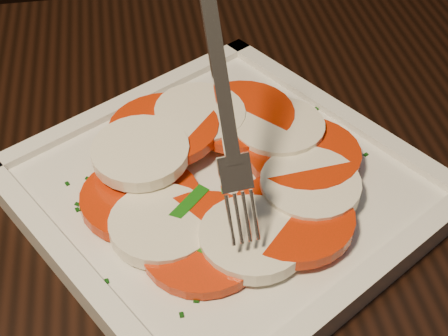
{
  "coord_description": "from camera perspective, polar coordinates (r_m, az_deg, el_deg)",
  "views": [
    {
      "loc": [
        -0.06,
        -0.27,
        1.08
      ],
      "look_at": [
        0.03,
        0.03,
        0.78
      ],
      "focal_mm": 50.0,
      "sensor_mm": 36.0,
      "label": 1
    }
  ],
  "objects": [
    {
      "name": "plate",
      "position": [
        0.45,
        0.0,
        -2.07
      ],
      "size": [
        0.34,
        0.34,
        0.01
      ],
      "primitive_type": "cube",
      "rotation": [
        0.0,
        0.0,
        0.43
      ],
      "color": "white",
      "rests_on": "table"
    },
    {
      "name": "fork",
      "position": [
        0.37,
        -0.65,
        7.7
      ],
      "size": [
        0.04,
        0.1,
        0.15
      ],
      "primitive_type": null,
      "rotation": [
        0.0,
        0.0,
        0.01
      ],
      "color": "white",
      "rests_on": "caprese_salad"
    },
    {
      "name": "caprese_salad",
      "position": [
        0.44,
        0.01,
        -0.37
      ],
      "size": [
        0.22,
        0.2,
        0.03
      ],
      "color": "red",
      "rests_on": "plate"
    },
    {
      "name": "chair",
      "position": [
        1.04,
        -4.51,
        11.91
      ],
      "size": [
        0.55,
        0.55,
        0.93
      ],
      "rotation": [
        0.0,
        0.0,
        -0.41
      ],
      "color": "black",
      "rests_on": "ground"
    }
  ]
}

